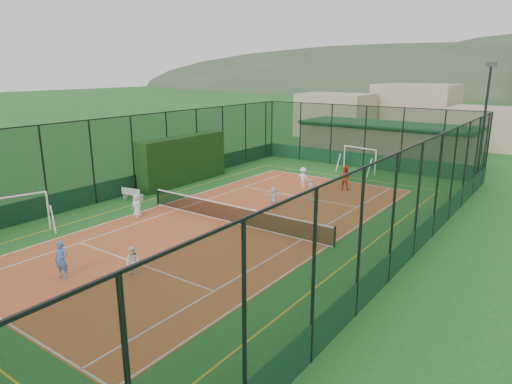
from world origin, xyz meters
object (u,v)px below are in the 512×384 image
at_px(clubhouse, 386,141).
at_px(futsal_goal_near, 17,216).
at_px(coach, 345,178).
at_px(white_bench, 133,194).
at_px(futsal_goal_far, 359,160).
at_px(child_near_left, 137,205).
at_px(child_far_right, 311,190).
at_px(child_near_mid, 62,260).
at_px(child_far_left, 303,177).
at_px(child_far_back, 274,197).
at_px(floodlight_ne, 483,125).
at_px(child_near_right, 133,262).

distance_m(clubhouse, futsal_goal_near, 30.40).
height_order(clubhouse, coach, clubhouse).
bearing_deg(white_bench, futsal_goal_far, 52.96).
xyz_separation_m(child_near_left, child_far_right, (6.24, 8.20, 0.07)).
distance_m(child_near_left, child_far_right, 10.30).
distance_m(futsal_goal_near, child_near_mid, 6.35).
distance_m(child_far_left, child_far_right, 3.35).
bearing_deg(child_far_right, child_far_back, 85.76).
height_order(floodlight_ne, white_bench, floodlight_ne).
bearing_deg(futsal_goal_far, child_near_right, -77.05).
distance_m(white_bench, futsal_goal_near, 7.28).
xyz_separation_m(clubhouse, coach, (1.73, -12.28, -0.75)).
xyz_separation_m(child_near_left, child_far_back, (5.18, 5.71, 0.01)).
distance_m(child_far_left, coach, 2.79).
height_order(clubhouse, futsal_goal_far, clubhouse).
bearing_deg(futsal_goal_near, clubhouse, 2.16).
bearing_deg(child_far_back, floodlight_ne, -146.61).
xyz_separation_m(futsal_goal_near, child_far_back, (7.75, 10.90, -0.31)).
bearing_deg(futsal_goal_near, white_bench, 18.56).
xyz_separation_m(child_near_mid, child_far_back, (1.58, 12.41, -0.10)).
bearing_deg(child_near_left, futsal_goal_far, 75.79).
xyz_separation_m(white_bench, child_far_back, (8.01, 3.65, 0.26)).
xyz_separation_m(white_bench, child_near_mid, (6.43, -8.76, 0.36)).
bearing_deg(child_far_right, child_near_right, 106.68).
distance_m(futsal_goal_near, child_far_left, 17.38).
xyz_separation_m(clubhouse, child_far_back, (0.21, -18.54, -0.92)).
bearing_deg(child_near_mid, futsal_goal_near, 142.29).
height_order(white_bench, futsal_goal_far, futsal_goal_far).
distance_m(child_near_mid, child_far_back, 12.51).
xyz_separation_m(floodlight_ne, child_near_mid, (-9.97, -25.55, -3.37)).
relative_size(white_bench, child_near_mid, 0.95).
bearing_deg(child_near_mid, floodlight_ne, 44.66).
distance_m(futsal_goal_far, child_far_back, 11.79).
relative_size(child_near_left, child_near_right, 1.04).
height_order(futsal_goal_near, child_near_left, futsal_goal_near).
height_order(futsal_goal_far, child_far_right, futsal_goal_far).
relative_size(child_near_left, coach, 0.79).
relative_size(child_near_mid, child_far_right, 1.05).
xyz_separation_m(futsal_goal_far, child_far_left, (-1.18, -6.67, -0.26)).
relative_size(child_near_mid, coach, 0.92).
relative_size(child_far_left, coach, 0.85).
relative_size(child_near_right, child_far_left, 0.88).
xyz_separation_m(futsal_goal_near, child_near_right, (8.30, 0.16, -0.34)).
height_order(clubhouse, child_near_mid, clubhouse).
bearing_deg(white_bench, child_near_left, -45.16).
xyz_separation_m(clubhouse, white_bench, (-7.80, -22.19, -1.18)).
distance_m(child_near_mid, child_far_left, 17.53).
bearing_deg(coach, child_far_back, 68.07).
height_order(child_near_left, child_near_mid, child_near_mid).
relative_size(clubhouse, child_near_left, 11.91).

